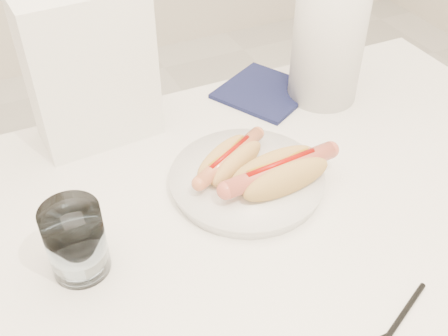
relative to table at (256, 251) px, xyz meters
name	(u,v)px	position (x,y,z in m)	size (l,w,h in m)	color
table	(256,251)	(0.00, 0.00, 0.00)	(1.20, 0.80, 0.75)	white
plate	(247,181)	(0.02, 0.09, 0.07)	(0.24, 0.24, 0.02)	white
hotdog_left	(230,160)	(0.01, 0.11, 0.10)	(0.15, 0.11, 0.04)	tan
hotdog_right	(280,173)	(0.06, 0.04, 0.10)	(0.20, 0.09, 0.05)	tan
water_glass	(76,241)	(-0.26, 0.03, 0.11)	(0.08, 0.08, 0.11)	silver
napkin_box	(90,68)	(-0.15, 0.33, 0.20)	(0.20, 0.11, 0.27)	white
navy_napkin	(264,92)	(0.18, 0.32, 0.06)	(0.16, 0.16, 0.01)	#13173C
paper_towel_roll	(330,25)	(0.28, 0.27, 0.21)	(0.14, 0.14, 0.30)	white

